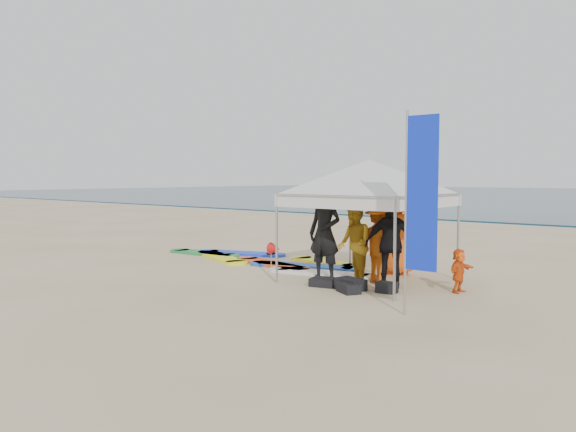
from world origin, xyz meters
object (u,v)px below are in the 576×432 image
(person_yellow, at_px, (354,244))
(feather_flag, at_px, (420,196))
(marker_pennant, at_px, (275,249))
(person_seated, at_px, (459,271))
(person_black_a, at_px, (325,233))
(person_orange_b, at_px, (398,233))
(person_black_b, at_px, (392,244))
(person_orange_a, at_px, (379,243))
(canopy_tent, at_px, (370,160))
(surfboard_spread, at_px, (268,261))

(person_yellow, height_order, feather_flag, feather_flag)
(marker_pennant, bearing_deg, person_seated, 4.27)
(person_black_a, relative_size, person_orange_b, 1.07)
(person_orange_b, bearing_deg, person_seated, 127.01)
(person_black_b, relative_size, feather_flag, 0.54)
(person_black_a, xyz_separation_m, person_black_b, (1.48, 0.14, -0.12))
(person_orange_a, distance_m, marker_pennant, 2.64)
(canopy_tent, bearing_deg, person_seated, 2.61)
(person_yellow, distance_m, surfboard_spread, 3.43)
(person_orange_a, xyz_separation_m, marker_pennant, (-2.61, -0.21, -0.32))
(person_black_b, xyz_separation_m, surfboard_spread, (-3.98, 0.88, -0.82))
(canopy_tent, bearing_deg, feather_flag, -43.75)
(person_black_a, relative_size, person_seated, 2.38)
(person_orange_b, relative_size, surfboard_spread, 0.28)
(person_black_a, distance_m, surfboard_spread, 2.86)
(person_orange_a, height_order, person_orange_b, person_orange_b)
(person_seated, bearing_deg, surfboard_spread, 88.89)
(feather_flag, bearing_deg, person_yellow, 143.85)
(person_orange_a, height_order, feather_flag, feather_flag)
(feather_flag, xyz_separation_m, marker_pennant, (-4.51, 1.84, -1.36))
(person_orange_b, distance_m, person_seated, 2.15)
(person_yellow, bearing_deg, person_black_a, -138.57)
(person_yellow, bearing_deg, surfboard_spread, -158.74)
(person_yellow, xyz_separation_m, person_seated, (1.96, 0.53, -0.39))
(person_yellow, height_order, person_orange_b, person_orange_b)
(person_black_b, distance_m, surfboard_spread, 4.16)
(person_orange_a, bearing_deg, person_seated, -155.72)
(person_orange_a, height_order, surfboard_spread, person_orange_a)
(canopy_tent, height_order, surfboard_spread, canopy_tent)
(person_seated, distance_m, marker_pennant, 4.25)
(canopy_tent, bearing_deg, person_yellow, -98.39)
(person_seated, xyz_separation_m, feather_flag, (0.27, -2.15, 1.44))
(person_seated, xyz_separation_m, marker_pennant, (-4.24, -0.32, 0.09))
(person_seated, bearing_deg, person_orange_b, 64.92)
(person_seated, distance_m, surfboard_spread, 5.19)
(person_seated, bearing_deg, canopy_tent, 96.53)
(person_orange_a, relative_size, person_seated, 1.99)
(person_black_b, height_order, feather_flag, feather_flag)
(person_black_a, distance_m, canopy_tent, 1.76)
(canopy_tent, bearing_deg, surfboard_spread, 170.60)
(person_black_a, relative_size, marker_pennant, 3.06)
(person_seated, height_order, surfboard_spread, person_seated)
(canopy_tent, bearing_deg, person_orange_b, 86.58)
(surfboard_spread, bearing_deg, person_orange_a, -9.04)
(canopy_tent, bearing_deg, person_black_a, -147.92)
(person_black_a, bearing_deg, surfboard_spread, 153.31)
(person_orange_a, height_order, person_black_b, person_black_b)
(person_yellow, bearing_deg, person_black_b, 46.05)
(person_orange_b, xyz_separation_m, feather_flag, (2.09, -3.17, 0.94))
(person_black_b, xyz_separation_m, feather_flag, (1.44, -1.73, 1.00))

